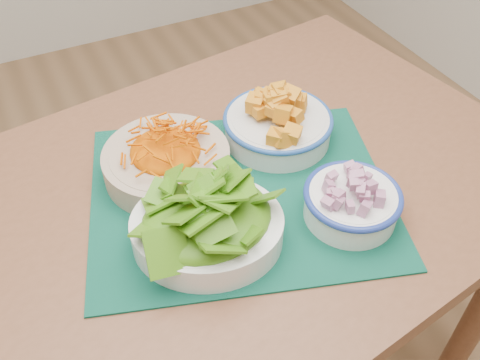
{
  "coord_description": "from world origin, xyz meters",
  "views": [
    {
      "loc": [
        -0.08,
        -0.53,
        1.4
      ],
      "look_at": [
        0.21,
        0.04,
        0.78
      ],
      "focal_mm": 40.0,
      "sensor_mm": 36.0,
      "label": 1
    }
  ],
  "objects_px": {
    "table": "(229,227)",
    "squash_bowl": "(278,118)",
    "lettuce_bowl": "(207,220)",
    "carrot_bowl": "(166,157)",
    "onion_bowl": "(352,199)",
    "placemat": "(240,193)"
  },
  "relations": [
    {
      "from": "table",
      "to": "squash_bowl",
      "type": "height_order",
      "value": "squash_bowl"
    },
    {
      "from": "lettuce_bowl",
      "to": "carrot_bowl",
      "type": "bearing_deg",
      "value": 113.22
    },
    {
      "from": "carrot_bowl",
      "to": "lettuce_bowl",
      "type": "relative_size",
      "value": 0.81
    },
    {
      "from": "lettuce_bowl",
      "to": "onion_bowl",
      "type": "distance_m",
      "value": 0.23
    },
    {
      "from": "placemat",
      "to": "lettuce_bowl",
      "type": "distance_m",
      "value": 0.13
    },
    {
      "from": "squash_bowl",
      "to": "table",
      "type": "bearing_deg",
      "value": -152.17
    },
    {
      "from": "lettuce_bowl",
      "to": "onion_bowl",
      "type": "relative_size",
      "value": 1.86
    },
    {
      "from": "placemat",
      "to": "onion_bowl",
      "type": "distance_m",
      "value": 0.19
    },
    {
      "from": "onion_bowl",
      "to": "table",
      "type": "bearing_deg",
      "value": 133.75
    },
    {
      "from": "table",
      "to": "onion_bowl",
      "type": "bearing_deg",
      "value": -54.76
    },
    {
      "from": "carrot_bowl",
      "to": "onion_bowl",
      "type": "xyz_separation_m",
      "value": [
        0.23,
        -0.22,
        -0.0
      ]
    },
    {
      "from": "placemat",
      "to": "squash_bowl",
      "type": "distance_m",
      "value": 0.17
    },
    {
      "from": "carrot_bowl",
      "to": "lettuce_bowl",
      "type": "distance_m",
      "value": 0.17
    },
    {
      "from": "carrot_bowl",
      "to": "lettuce_bowl",
      "type": "bearing_deg",
      "value": -89.78
    },
    {
      "from": "table",
      "to": "carrot_bowl",
      "type": "bearing_deg",
      "value": 130.16
    },
    {
      "from": "carrot_bowl",
      "to": "lettuce_bowl",
      "type": "height_order",
      "value": "lettuce_bowl"
    },
    {
      "from": "placemat",
      "to": "lettuce_bowl",
      "type": "bearing_deg",
      "value": -124.27
    },
    {
      "from": "table",
      "to": "lettuce_bowl",
      "type": "xyz_separation_m",
      "value": [
        -0.08,
        -0.1,
        0.16
      ]
    },
    {
      "from": "table",
      "to": "placemat",
      "type": "relative_size",
      "value": 2.43
    },
    {
      "from": "carrot_bowl",
      "to": "squash_bowl",
      "type": "relative_size",
      "value": 0.93
    },
    {
      "from": "table",
      "to": "placemat",
      "type": "bearing_deg",
      "value": -78.7
    },
    {
      "from": "squash_bowl",
      "to": "onion_bowl",
      "type": "height_order",
      "value": "squash_bowl"
    }
  ]
}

